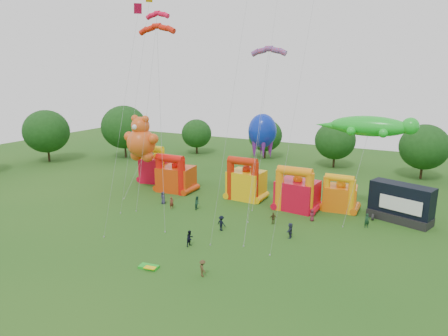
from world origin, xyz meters
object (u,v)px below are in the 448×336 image
at_px(stage_trailer, 401,203).
at_px(spectator_4, 273,218).
at_px(bouncy_castle_0, 156,168).
at_px(gecko_kite, 362,153).
at_px(octopus_kite, 260,153).
at_px(spectator_0, 163,198).
at_px(bouncy_castle_2, 246,183).
at_px(teddy_bear_kite, 141,142).

relative_size(stage_trailer, spectator_4, 5.28).
distance_m(bouncy_castle_0, stage_trailer, 40.79).
relative_size(stage_trailer, gecko_kite, 0.61).
relative_size(bouncy_castle_0, gecko_kite, 0.49).
height_order(octopus_kite, spectator_0, octopus_kite).
bearing_deg(octopus_kite, gecko_kite, -6.36).
distance_m(bouncy_castle_2, octopus_kite, 5.35).
distance_m(spectator_0, spectator_4, 17.77).
height_order(teddy_bear_kite, spectator_4, teddy_bear_kite).
relative_size(bouncy_castle_0, spectator_0, 3.67).
xyz_separation_m(bouncy_castle_0, stage_trailer, (40.78, -0.88, -0.15)).
relative_size(stage_trailer, spectator_0, 4.50).
distance_m(bouncy_castle_2, gecko_kite, 18.45).
bearing_deg(octopus_kite, spectator_4, -57.39).
distance_m(bouncy_castle_2, spectator_4, 11.45).
bearing_deg(bouncy_castle_2, stage_trailer, 1.75).
distance_m(bouncy_castle_0, gecko_kite, 36.33).
xyz_separation_m(gecko_kite, spectator_0, (-27.24, -6.93, -8.25)).
bearing_deg(spectator_0, teddy_bear_kite, 166.61).
bearing_deg(teddy_bear_kite, stage_trailer, 7.26).
relative_size(teddy_bear_kite, gecko_kite, 0.91).
xyz_separation_m(stage_trailer, spectator_4, (-14.62, -8.93, -1.67)).
bearing_deg(teddy_bear_kite, spectator_4, -9.07).
distance_m(teddy_bear_kite, gecko_kite, 34.24).
xyz_separation_m(stage_trailer, octopus_kite, (-20.24, -0.15, 5.02)).
distance_m(bouncy_castle_0, spectator_4, 28.00).
xyz_separation_m(stage_trailer, spectator_0, (-32.39, -8.76, -1.53)).
height_order(bouncy_castle_2, spectator_4, bouncy_castle_2).
bearing_deg(spectator_0, bouncy_castle_0, 146.44).
xyz_separation_m(gecko_kite, spectator_4, (-9.47, -7.10, -8.39)).
xyz_separation_m(teddy_bear_kite, gecko_kite, (34.08, 3.17, 0.83)).
bearing_deg(bouncy_castle_2, teddy_bear_kite, -165.65).
relative_size(stage_trailer, teddy_bear_kite, 0.66).
bearing_deg(octopus_kite, spectator_0, -144.68).
distance_m(bouncy_castle_0, teddy_bear_kite, 8.36).
relative_size(bouncy_castle_2, stage_trailer, 0.81).
bearing_deg(octopus_kite, teddy_bear_kite, -165.68).
bearing_deg(stage_trailer, bouncy_castle_2, -178.25).
xyz_separation_m(octopus_kite, spectator_0, (-12.15, -8.61, -6.55)).
height_order(gecko_kite, octopus_kite, gecko_kite).
height_order(octopus_kite, spectator_4, octopus_kite).
bearing_deg(gecko_kite, spectator_4, -143.13).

